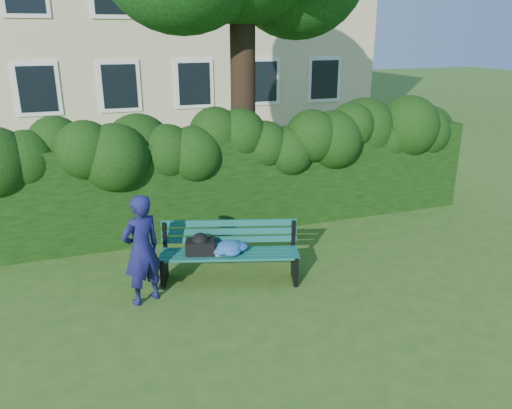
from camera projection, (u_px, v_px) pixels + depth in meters
name	position (u px, v px, depth m)	size (l,w,h in m)	color
ground	(269.00, 273.00, 7.87)	(80.00, 80.00, 0.00)	#34591C
hedge	(228.00, 181.00, 9.53)	(10.00, 1.00, 1.80)	black
park_bench	(224.00, 250.00, 7.49)	(2.14, 1.14, 0.89)	#0F4F4E
man_reading	(142.00, 250.00, 6.80)	(0.57, 0.38, 1.57)	#181753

